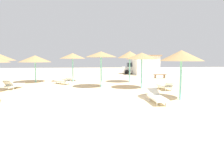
{
  "coord_description": "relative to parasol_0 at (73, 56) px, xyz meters",
  "views": [
    {
      "loc": [
        -1.51,
        -10.53,
        2.32
      ],
      "look_at": [
        0.0,
        3.0,
        1.2
      ],
      "focal_mm": 30.42,
      "sensor_mm": 36.0,
      "label": 1
    }
  ],
  "objects": [
    {
      "name": "beach_cabana",
      "position": [
        9.81,
        7.99,
        -1.15
      ],
      "size": [
        3.71,
        4.34,
        2.88
      ],
      "color": "white",
      "rests_on": "ground"
    },
    {
      "name": "parasol_6",
      "position": [
        2.65,
        -4.27,
        0.06
      ],
      "size": [
        2.6,
        2.6,
        2.92
      ],
      "color": "#6BC6BC",
      "rests_on": "ground"
    },
    {
      "name": "parasol_4",
      "position": [
        5.63,
        -1.18,
        0.11
      ],
      "size": [
        2.47,
        2.47,
        3.08
      ],
      "color": "#6BC6BC",
      "rests_on": "ground"
    },
    {
      "name": "parked_car",
      "position": [
        8.7,
        9.83,
        -1.79
      ],
      "size": [
        4.13,
        2.25,
        1.72
      ],
      "color": "silver",
      "rests_on": "ground"
    },
    {
      "name": "lounger_3",
      "position": [
        7.41,
        -5.95,
        -2.3
      ],
      "size": [
        0.73,
        1.92,
        0.71
      ],
      "color": "silver",
      "rests_on": "ground"
    },
    {
      "name": "parasol_0",
      "position": [
        0.0,
        0.0,
        0.0
      ],
      "size": [
        2.61,
        2.61,
        2.91
      ],
      "color": "#6BC6BC",
      "rests_on": "ground"
    },
    {
      "name": "parasol_2",
      "position": [
        6.87,
        -9.41,
        -0.12
      ],
      "size": [
        2.41,
        2.41,
        2.81
      ],
      "color": "#6BC6BC",
      "rests_on": "ground"
    },
    {
      "name": "bench_0",
      "position": [
        10.06,
        2.33,
        -2.27
      ],
      "size": [
        1.52,
        0.48,
        0.49
      ],
      "color": "brown",
      "rests_on": "ground"
    },
    {
      "name": "ground_plane",
      "position": [
        3.34,
        -9.02,
        -2.62
      ],
      "size": [
        80.0,
        80.0,
        0.0
      ],
      "primitive_type": "plane",
      "color": "beige"
    },
    {
      "name": "lounger_1",
      "position": [
        -4.12,
        -4.23,
        -2.3
      ],
      "size": [
        0.98,
        1.97,
        0.74
      ],
      "color": "silver",
      "rests_on": "ground"
    },
    {
      "name": "parasol_5",
      "position": [
        -3.61,
        -0.22,
        -0.28
      ],
      "size": [
        3.13,
        3.13,
        2.67
      ],
      "color": "#6BC6BC",
      "rests_on": "ground"
    },
    {
      "name": "lounger_2",
      "position": [
        5.29,
        -9.93,
        -2.3
      ],
      "size": [
        0.66,
        1.91,
        0.65
      ],
      "color": "silver",
      "rests_on": "ground"
    },
    {
      "name": "lounger_0",
      "position": [
        -0.7,
        -1.85,
        -2.3
      ],
      "size": [
        1.82,
        1.75,
        0.72
      ],
      "color": "silver",
      "rests_on": "ground"
    },
    {
      "name": "parasol_3",
      "position": [
        5.76,
        -5.17,
        -0.08
      ],
      "size": [
        2.52,
        2.52,
        2.81
      ],
      "color": "#6BC6BC",
      "rests_on": "ground"
    }
  ]
}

